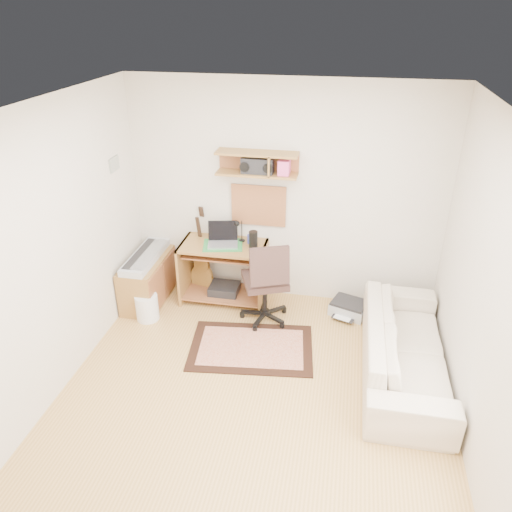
% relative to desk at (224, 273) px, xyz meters
% --- Properties ---
extents(floor, '(3.60, 4.00, 0.01)m').
position_rel_desk_xyz_m(floor, '(0.68, -1.73, -0.38)').
color(floor, tan).
rests_on(floor, ground).
extents(ceiling, '(3.60, 4.00, 0.01)m').
position_rel_desk_xyz_m(ceiling, '(0.68, -1.73, 2.23)').
color(ceiling, white).
rests_on(ceiling, ground).
extents(back_wall, '(3.60, 0.01, 2.60)m').
position_rel_desk_xyz_m(back_wall, '(0.68, 0.28, 0.93)').
color(back_wall, beige).
rests_on(back_wall, ground).
extents(left_wall, '(0.01, 4.00, 2.60)m').
position_rel_desk_xyz_m(left_wall, '(-1.13, -1.73, 0.93)').
color(left_wall, beige).
rests_on(left_wall, ground).
extents(right_wall, '(0.01, 4.00, 2.60)m').
position_rel_desk_xyz_m(right_wall, '(2.48, -1.73, 0.93)').
color(right_wall, beige).
rests_on(right_wall, ground).
extents(wall_shelf, '(0.90, 0.25, 0.26)m').
position_rel_desk_xyz_m(wall_shelf, '(0.38, 0.15, 1.32)').
color(wall_shelf, olive).
rests_on(wall_shelf, back_wall).
extents(cork_board, '(0.64, 0.03, 0.49)m').
position_rel_desk_xyz_m(cork_board, '(0.38, 0.25, 0.79)').
color(cork_board, tan).
rests_on(cork_board, back_wall).
extents(wall_photo, '(0.02, 0.20, 0.15)m').
position_rel_desk_xyz_m(wall_photo, '(-1.11, -0.23, 1.34)').
color(wall_photo, '#4C8CBF').
rests_on(wall_photo, left_wall).
extents(desk, '(1.00, 0.55, 0.75)m').
position_rel_desk_xyz_m(desk, '(0.00, 0.00, 0.00)').
color(desk, olive).
rests_on(desk, floor).
extents(laptop, '(0.41, 0.41, 0.26)m').
position_rel_desk_xyz_m(laptop, '(0.01, -0.02, 0.51)').
color(laptop, silver).
rests_on(laptop, desk).
extents(speaker, '(0.10, 0.10, 0.22)m').
position_rel_desk_xyz_m(speaker, '(0.37, -0.05, 0.49)').
color(speaker, black).
rests_on(speaker, desk).
extents(desk_lamp, '(0.09, 0.09, 0.27)m').
position_rel_desk_xyz_m(desk_lamp, '(0.20, 0.14, 0.51)').
color(desk_lamp, black).
rests_on(desk_lamp, desk).
extents(pencil_cup, '(0.08, 0.08, 0.11)m').
position_rel_desk_xyz_m(pencil_cup, '(0.31, 0.10, 0.43)').
color(pencil_cup, '#363EA2').
rests_on(pencil_cup, desk).
extents(boombox, '(0.35, 0.16, 0.18)m').
position_rel_desk_xyz_m(boombox, '(0.38, 0.15, 1.30)').
color(boombox, black).
rests_on(boombox, wall_shelf).
extents(rug, '(1.38, 1.00, 0.02)m').
position_rel_desk_xyz_m(rug, '(0.51, -0.88, -0.37)').
color(rug, beige).
rests_on(rug, floor).
extents(task_chair, '(0.69, 0.69, 1.04)m').
position_rel_desk_xyz_m(task_chair, '(0.56, -0.33, 0.14)').
color(task_chair, '#35231F').
rests_on(task_chair, floor).
extents(cabinet, '(0.40, 0.90, 0.55)m').
position_rel_desk_xyz_m(cabinet, '(-0.90, -0.18, -0.10)').
color(cabinet, olive).
rests_on(cabinet, floor).
extents(music_keyboard, '(0.28, 0.90, 0.08)m').
position_rel_desk_xyz_m(music_keyboard, '(-0.90, -0.18, 0.21)').
color(music_keyboard, '#B2B5BA').
rests_on(music_keyboard, cabinet).
extents(guitar, '(0.33, 0.25, 1.11)m').
position_rel_desk_xyz_m(guitar, '(-0.32, 0.13, 0.18)').
color(guitar, olive).
rests_on(guitar, floor).
extents(waste_basket, '(0.34, 0.34, 0.31)m').
position_rel_desk_xyz_m(waste_basket, '(-0.77, -0.58, -0.22)').
color(waste_basket, white).
rests_on(waste_basket, floor).
extents(printer, '(0.49, 0.43, 0.15)m').
position_rel_desk_xyz_m(printer, '(1.51, -0.03, -0.29)').
color(printer, '#A5A8AA').
rests_on(printer, floor).
extents(sofa, '(0.58, 1.97, 0.77)m').
position_rel_desk_xyz_m(sofa, '(2.06, -0.95, 0.01)').
color(sofa, beige).
rests_on(sofa, floor).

